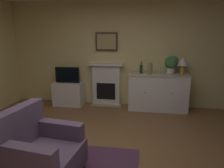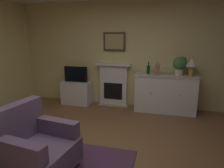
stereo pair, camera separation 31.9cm
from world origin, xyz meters
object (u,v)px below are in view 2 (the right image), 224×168
tv_cabinet (77,93)px  armchair (35,147)px  vase_decorative (157,69)px  table_lamp (192,64)px  wine_bottle (148,69)px  wine_glass_left (163,70)px  sideboard_cabinet (165,93)px  potted_plant_small (180,64)px  wine_glass_center (168,70)px  tv_set (76,74)px  fireplace_unit (114,84)px  framed_picture (114,42)px

tv_cabinet → armchair: (0.68, -2.73, 0.08)m
vase_decorative → tv_cabinet: size_ratio=0.37×
table_lamp → wine_bottle: 0.96m
wine_glass_left → table_lamp: bearing=1.9°
sideboard_cabinet → wine_bottle: size_ratio=4.88×
wine_bottle → tv_cabinet: bearing=-179.3°
wine_bottle → potted_plant_small: 0.72m
wine_bottle → wine_glass_center: wine_bottle is taller
wine_glass_center → potted_plant_small: 0.28m
table_lamp → wine_bottle: (-0.94, 0.04, -0.17)m
sideboard_cabinet → table_lamp: table_lamp is taller
wine_bottle → potted_plant_small: (0.70, 0.01, 0.15)m
potted_plant_small → wine_glass_left: bearing=-169.6°
wine_glass_center → armchair: size_ratio=0.18×
wine_bottle → tv_set: (-1.85, -0.05, -0.19)m
table_lamp → potted_plant_small: potted_plant_small is taller
fireplace_unit → tv_set: bearing=-169.2°
wine_glass_center → tv_cabinet: size_ratio=0.22×
framed_picture → wine_glass_left: 1.39m
framed_picture → wine_glass_center: framed_picture is taller
vase_decorative → framed_picture: bearing=165.9°
table_lamp → armchair: 3.53m
fireplace_unit → wine_glass_center: 1.42m
wine_glass_left → tv_cabinet: 2.31m
wine_bottle → wine_glass_center: size_ratio=1.76×
framed_picture → vase_decorative: 1.27m
wine_glass_left → wine_glass_center: same height
table_lamp → wine_bottle: bearing=177.7°
sideboard_cabinet → armchair: 3.14m
fireplace_unit → table_lamp: bearing=-5.6°
sideboard_cabinet → potted_plant_small: size_ratio=3.29×
sideboard_cabinet → wine_bottle: (-0.42, 0.04, 0.55)m
wine_glass_left → wine_bottle: bearing=170.6°
vase_decorative → tv_cabinet: (-2.06, 0.06, -0.73)m
vase_decorative → potted_plant_small: bearing=10.9°
fireplace_unit → wine_glass_left: bearing=-9.2°
fireplace_unit → potted_plant_small: size_ratio=2.56×
framed_picture → sideboard_cabinet: size_ratio=0.39×
wine_bottle → wine_glass_left: wine_bottle is taller
fireplace_unit → tv_set: size_ratio=1.77×
wine_glass_left → potted_plant_small: bearing=10.4°
wine_bottle → tv_set: bearing=-178.6°
framed_picture → wine_glass_left: bearing=-11.2°
framed_picture → armchair: framed_picture is taller
tv_set → potted_plant_small: potted_plant_small is taller
fireplace_unit → wine_glass_center: bearing=-7.7°
vase_decorative → armchair: bearing=-117.5°
wine_bottle → wine_glass_left: (0.35, -0.06, 0.01)m
sideboard_cabinet → armchair: armchair is taller
sideboard_cabinet → vase_decorative: vase_decorative is taller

